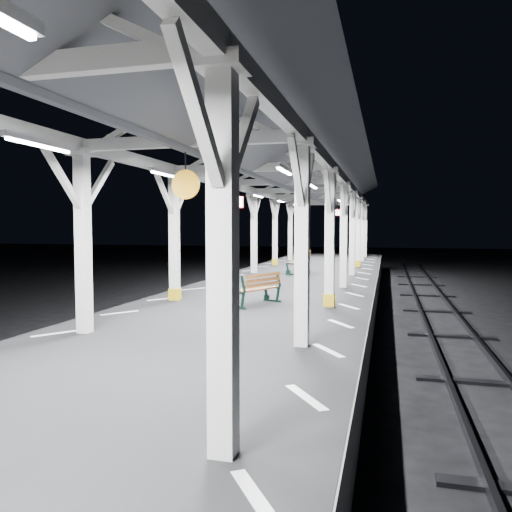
% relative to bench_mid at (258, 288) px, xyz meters
% --- Properties ---
extents(ground, '(120.00, 120.00, 0.00)m').
position_rel_bench_mid_xyz_m(ground, '(-0.28, -1.85, -1.42)').
color(ground, black).
rests_on(ground, ground).
extents(platform, '(6.00, 50.00, 1.00)m').
position_rel_bench_mid_xyz_m(platform, '(-0.28, -1.85, -0.92)').
color(platform, black).
rests_on(platform, ground).
extents(hazard_stripes_left, '(1.00, 48.00, 0.01)m').
position_rel_bench_mid_xyz_m(hazard_stripes_left, '(-2.73, -1.85, -0.42)').
color(hazard_stripes_left, silver).
rests_on(hazard_stripes_left, platform).
extents(hazard_stripes_right, '(1.00, 48.00, 0.01)m').
position_rel_bench_mid_xyz_m(hazard_stripes_right, '(2.17, -1.85, -0.42)').
color(hazard_stripes_right, silver).
rests_on(hazard_stripes_right, platform).
extents(track_left, '(2.20, 60.00, 0.16)m').
position_rel_bench_mid_xyz_m(track_left, '(-5.28, -1.85, -1.35)').
color(track_left, '#2D2D33').
rests_on(track_left, ground).
extents(track_right, '(2.20, 60.00, 0.16)m').
position_rel_bench_mid_xyz_m(track_right, '(4.72, -1.85, -1.35)').
color(track_right, '#2D2D33').
rests_on(track_right, ground).
extents(canopy, '(5.40, 49.00, 4.65)m').
position_rel_bench_mid_xyz_m(canopy, '(-0.28, -1.86, 3.14)').
color(canopy, silver).
rests_on(canopy, platform).
extents(bench_mid, '(1.07, 1.56, 0.80)m').
position_rel_bench_mid_xyz_m(bench_mid, '(0.00, 0.00, 0.00)').
color(bench_mid, black).
rests_on(bench_mid, platform).
extents(bench_far, '(0.78, 1.77, 0.94)m').
position_rel_bench_mid_xyz_m(bench_far, '(-0.37, 8.50, 0.07)').
color(bench_far, black).
rests_on(bench_far, platform).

